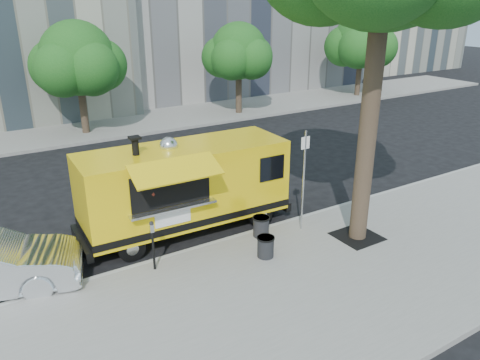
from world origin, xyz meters
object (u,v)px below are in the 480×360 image
object	(u,v)px
far_tree_b	(77,58)
food_truck	(185,186)
far_tree_c	(239,51)
parking_meter	(153,240)
far_tree_d	(362,40)
trash_bin_left	(266,246)
trash_bin_right	(261,226)
sign_post	(304,175)

from	to	relation	value
far_tree_b	food_truck	size ratio (longest dim) A/B	0.86
far_tree_c	parking_meter	world-z (taller)	far_tree_c
far_tree_d	trash_bin_left	world-z (taller)	far_tree_d
far_tree_b	far_tree_d	world-z (taller)	far_tree_d
trash_bin_left	trash_bin_right	world-z (taller)	trash_bin_right
far_tree_b	trash_bin_right	world-z (taller)	far_tree_b
trash_bin_left	trash_bin_right	xyz separation A→B (m)	(0.55, 1.02, 0.01)
far_tree_b	sign_post	world-z (taller)	far_tree_b
sign_post	trash_bin_right	distance (m)	1.89
far_tree_b	food_truck	world-z (taller)	far_tree_b
far_tree_c	trash_bin_left	world-z (taller)	far_tree_c
parking_meter	food_truck	xyz separation A→B (m)	(1.72, 1.73, 0.48)
far_tree_d	trash_bin_right	distance (m)	22.78
sign_post	trash_bin_left	size ratio (longest dim) A/B	5.27
parking_meter	far_tree_b	bearing A→B (deg)	81.90
far_tree_b	far_tree_c	xyz separation A→B (m)	(9.00, -0.30, -0.12)
sign_post	far_tree_b	bearing A→B (deg)	100.15
far_tree_c	trash_bin_right	size ratio (longest dim) A/B	8.81
far_tree_b	trash_bin_left	distance (m)	15.41
parking_meter	trash_bin_right	xyz separation A→B (m)	(3.28, 0.05, -0.52)
far_tree_c	sign_post	bearing A→B (deg)	-114.81
parking_meter	trash_bin_left	bearing A→B (deg)	-19.53
far_tree_b	sign_post	xyz separation A→B (m)	(2.55, -14.25, -1.98)
far_tree_d	food_truck	world-z (taller)	far_tree_d
sign_post	parking_meter	xyz separation A→B (m)	(-4.55, 0.20, -0.87)
far_tree_b	far_tree_c	bearing A→B (deg)	-1.91
far_tree_d	trash_bin_left	distance (m)	23.84
far_tree_d	sign_post	distance (m)	21.79
far_tree_c	trash_bin_right	world-z (taller)	far_tree_c
far_tree_d	parking_meter	distance (m)	25.38
food_truck	trash_bin_right	bearing A→B (deg)	-45.23
trash_bin_right	trash_bin_left	bearing A→B (deg)	-118.38
far_tree_b	parking_meter	xyz separation A→B (m)	(-2.00, -14.05, -2.85)
far_tree_b	food_truck	bearing A→B (deg)	-91.32
sign_post	parking_meter	bearing A→B (deg)	177.48
far_tree_d	trash_bin_left	size ratio (longest dim) A/B	9.93
far_tree_c	trash_bin_right	xyz separation A→B (m)	(-7.72, -13.70, -3.25)
far_tree_c	trash_bin_left	size ratio (longest dim) A/B	9.16
sign_post	food_truck	distance (m)	3.45
far_tree_b	parking_meter	size ratio (longest dim) A/B	4.12
sign_post	trash_bin_right	xyz separation A→B (m)	(-1.27, 0.25, -1.38)
far_tree_d	sign_post	size ratio (longest dim) A/B	1.88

